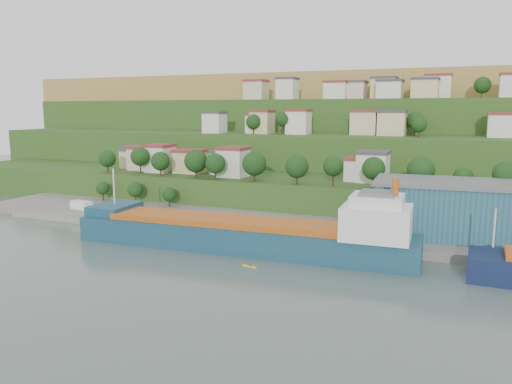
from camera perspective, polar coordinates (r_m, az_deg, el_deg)
The scene contains 10 objects.
ground at distance 106.47m, azimuth -4.13°, elevation -7.53°, with size 500.00×500.00×0.00m, color #485751.
quay at distance 125.37m, azimuth 10.03°, elevation -5.04°, with size 220.00×26.00×4.00m, color slate.
pebble_beach at distance 154.82m, azimuth -18.71°, elevation -2.63°, with size 40.00×18.00×2.40m, color slate.
hillside at distance 265.15m, azimuth 12.74°, elevation 2.50°, with size 360.00×210.92×96.00m.
cargo_ship_near at distance 110.90m, azimuth -0.64°, elevation -5.10°, with size 78.09×15.96×19.94m.
warehouse at distance 123.66m, azimuth 20.57°, elevation -1.70°, with size 32.13×20.90×12.80m.
caravan at distance 155.40m, azimuth -19.33°, elevation -1.57°, with size 6.87×2.86×3.20m, color white.
dinghy at distance 146.01m, azimuth -15.58°, elevation -2.55°, with size 3.88×1.46×0.78m, color silver.
kayak_orange at distance 119.50m, azimuth -12.67°, elevation -5.74°, with size 2.91×1.05×0.72m.
kayak_yellow at distance 100.48m, azimuth -0.73°, elevation -8.41°, with size 3.23×1.03×0.80m.
Camera 1 is at (46.75, -90.50, 31.00)m, focal length 35.00 mm.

